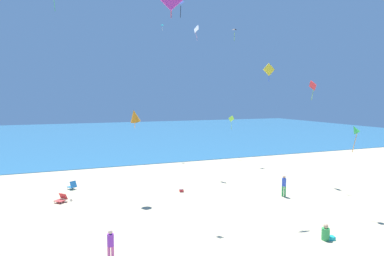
{
  "coord_description": "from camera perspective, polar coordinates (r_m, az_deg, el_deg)",
  "views": [
    {
      "loc": [
        -7.21,
        -12.88,
        6.73
      ],
      "look_at": [
        0.0,
        5.6,
        4.95
      ],
      "focal_mm": 31.41,
      "sensor_mm": 36.0,
      "label": 1
    }
  ],
  "objects": [
    {
      "name": "ground_plane",
      "position": [
        24.92,
        -3.75,
        -10.56
      ],
      "size": [
        120.0,
        120.0,
        0.0
      ],
      "primitive_type": "plane",
      "color": "#C6B58C"
    },
    {
      "name": "ocean_water",
      "position": [
        63.61,
        -14.69,
        -1.1
      ],
      "size": [
        120.0,
        60.0,
        0.05
      ],
      "primitive_type": "cube",
      "color": "teal",
      "rests_on": "ground_plane"
    },
    {
      "name": "beach_chair_far_right",
      "position": [
        26.58,
        -19.66,
        -9.2
      ],
      "size": [
        0.74,
        0.81,
        0.64
      ],
      "rotation": [
        0.0,
        0.0,
        2.08
      ],
      "color": "#2370B2",
      "rests_on": "ground_plane"
    },
    {
      "name": "beach_chair_mid_beach",
      "position": [
        23.75,
        -21.29,
        -11.11
      ],
      "size": [
        0.89,
        0.89,
        0.55
      ],
      "rotation": [
        0.0,
        0.0,
        3.92
      ],
      "color": "#D13D3D",
      "rests_on": "ground_plane"
    },
    {
      "name": "cooler_box",
      "position": [
        24.67,
        -1.83,
        -10.41
      ],
      "size": [
        0.43,
        0.61,
        0.25
      ],
      "rotation": [
        0.0,
        0.0,
        1.29
      ],
      "color": "red",
      "rests_on": "ground_plane"
    },
    {
      "name": "person_0",
      "position": [
        17.89,
        21.86,
        -16.35
      ],
      "size": [
        0.69,
        0.48,
        0.79
      ],
      "rotation": [
        0.0,
        0.0,
        6.04
      ],
      "color": "green",
      "rests_on": "ground_plane"
    },
    {
      "name": "person_2",
      "position": [
        24.05,
        15.35,
        -9.22
      ],
      "size": [
        0.41,
        0.41,
        1.47
      ],
      "rotation": [
        0.0,
        0.0,
        0.67
      ],
      "color": "green",
      "rests_on": "ground_plane"
    },
    {
      "name": "person_3",
      "position": [
        14.89,
        -13.66,
        -18.51
      ],
      "size": [
        0.33,
        0.33,
        1.38
      ],
      "rotation": [
        0.0,
        0.0,
        4.49
      ],
      "color": "#D8599E",
      "rests_on": "ground_plane"
    },
    {
      "name": "kite_teal",
      "position": [
        39.76,
        -5.07,
        17.05
      ],
      "size": [
        0.4,
        0.44,
        0.78
      ],
      "rotation": [
        0.0,
        0.0,
        4.19
      ],
      "color": "#1EADAD"
    },
    {
      "name": "kite_white",
      "position": [
        30.77,
        0.76,
        16.42
      ],
      "size": [
        0.35,
        0.77,
        1.35
      ],
      "rotation": [
        0.0,
        0.0,
        4.47
      ],
      "color": "white"
    },
    {
      "name": "kite_lime",
      "position": [
        37.67,
        6.7,
        1.51
      ],
      "size": [
        0.4,
        0.65,
        1.63
      ],
      "rotation": [
        0.0,
        0.0,
        4.84
      ],
      "color": "#99DB33"
    },
    {
      "name": "kite_black",
      "position": [
        36.72,
        7.23,
        16.26
      ],
      "size": [
        0.52,
        0.46,
        1.32
      ],
      "rotation": [
        0.0,
        0.0,
        2.78
      ],
      "color": "black"
    },
    {
      "name": "kite_green",
      "position": [
        21.2,
        25.97,
        -0.23
      ],
      "size": [
        0.64,
        0.61,
        1.62
      ],
      "rotation": [
        0.0,
        0.0,
        4.03
      ],
      "color": "green"
    },
    {
      "name": "kite_yellow",
      "position": [
        19.48,
        12.92,
        9.6
      ],
      "size": [
        0.71,
        0.11,
        1.03
      ],
      "rotation": [
        0.0,
        0.0,
        3.14
      ],
      "color": "yellow"
    },
    {
      "name": "kite_blue",
      "position": [
        20.2,
        -1.93,
        20.6
      ],
      "size": [
        0.45,
        0.44,
        1.02
      ],
      "rotation": [
        0.0,
        0.0,
        5.57
      ],
      "color": "blue"
    },
    {
      "name": "kite_red",
      "position": [
        28.2,
        19.81,
        6.73
      ],
      "size": [
        0.37,
        0.86,
        1.57
      ],
      "rotation": [
        0.0,
        0.0,
        1.11
      ],
      "color": "red"
    },
    {
      "name": "kite_orange",
      "position": [
        21.89,
        -9.72,
        2.05
      ],
      "size": [
        1.04,
        1.02,
        1.26
      ],
      "rotation": [
        0.0,
        0.0,
        5.4
      ],
      "color": "orange"
    }
  ]
}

